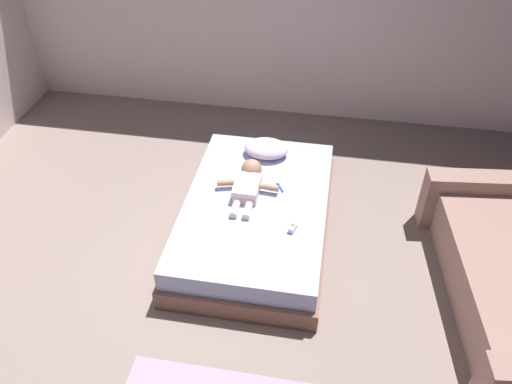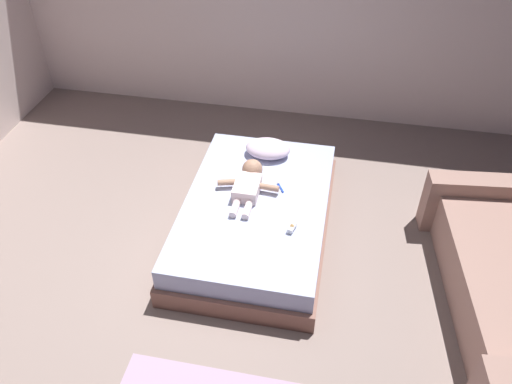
% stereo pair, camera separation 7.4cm
% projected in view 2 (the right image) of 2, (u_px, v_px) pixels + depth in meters
% --- Properties ---
extents(ground_plane, '(8.00, 8.00, 0.00)m').
position_uv_depth(ground_plane, '(213.00, 299.00, 4.11)').
color(ground_plane, gray).
extents(wall_behind_bed, '(8.00, 0.12, 2.56)m').
position_uv_depth(wall_behind_bed, '(277.00, 5.00, 5.53)').
color(wall_behind_bed, silver).
rests_on(wall_behind_bed, ground_plane).
extents(bed, '(1.27, 1.98, 0.38)m').
position_uv_depth(bed, '(256.00, 217.00, 4.57)').
color(bed, brown).
rests_on(bed, ground_plane).
extents(pillow, '(0.43, 0.32, 0.14)m').
position_uv_depth(pillow, '(268.00, 149.00, 4.92)').
color(pillow, silver).
rests_on(pillow, bed).
extents(baby, '(0.56, 0.66, 0.19)m').
position_uv_depth(baby, '(249.00, 182.00, 4.53)').
color(baby, white).
rests_on(baby, bed).
extents(toothbrush, '(0.08, 0.13, 0.02)m').
position_uv_depth(toothbrush, '(280.00, 187.00, 4.58)').
color(toothbrush, blue).
rests_on(toothbrush, bed).
extents(baby_bottle, '(0.08, 0.12, 0.07)m').
position_uv_depth(baby_bottle, '(292.00, 228.00, 4.15)').
color(baby_bottle, white).
rests_on(baby_bottle, bed).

